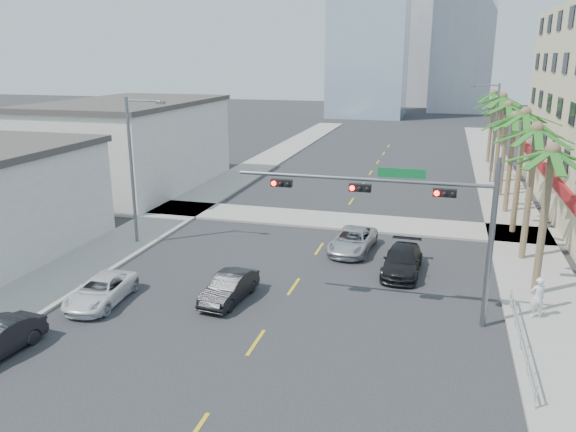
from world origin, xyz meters
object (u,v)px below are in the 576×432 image
object	(u,v)px
traffic_signal_mast	(414,209)
car_lane_center	(353,240)
car_lane_left	(229,288)
pedestrian	(537,297)
car_lane_right	(402,261)
car_parked_far	(101,291)

from	to	relation	value
traffic_signal_mast	car_lane_center	distance (m)	10.04
car_lane_left	pedestrian	xyz separation A→B (m)	(13.80, 1.66, 0.43)
car_lane_right	car_parked_far	bearing A→B (deg)	-148.30
car_parked_far	car_lane_left	world-z (taller)	car_lane_left
traffic_signal_mast	car_parked_far	distance (m)	14.92
car_parked_far	car_lane_center	xyz separation A→B (m)	(10.27, 10.48, 0.05)
car_lane_right	traffic_signal_mast	bearing A→B (deg)	-81.38
car_lane_left	car_lane_right	bearing A→B (deg)	43.19
car_parked_far	car_lane_center	size ratio (longest dim) A/B	0.92
car_parked_far	car_lane_right	distance (m)	15.46
car_lane_right	pedestrian	xyz separation A→B (m)	(6.13, -4.15, 0.40)
car_parked_far	car_lane_right	bearing A→B (deg)	25.62
traffic_signal_mast	car_lane_right	distance (m)	7.00
car_lane_left	pedestrian	size ratio (longest dim) A/B	2.13
car_lane_center	traffic_signal_mast	bearing A→B (deg)	-59.81
car_lane_right	car_lane_left	bearing A→B (deg)	-141.05
car_parked_far	pedestrian	distance (m)	19.86
traffic_signal_mast	car_lane_left	size ratio (longest dim) A/B	2.78
car_lane_center	car_lane_right	xyz separation A→B (m)	(3.14, -2.78, 0.02)
car_lane_center	car_lane_right	bearing A→B (deg)	-36.07
traffic_signal_mast	car_lane_right	xyz separation A→B (m)	(-0.64, 5.42, -4.38)
car_lane_left	pedestrian	bearing A→B (deg)	12.92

